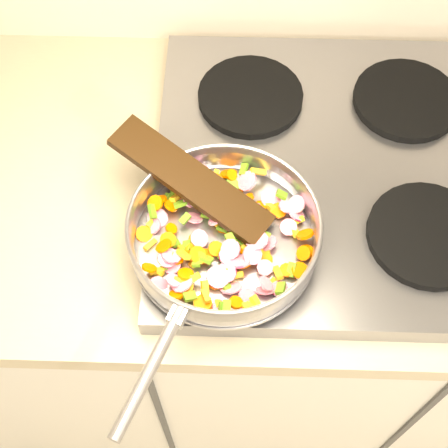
{
  "coord_description": "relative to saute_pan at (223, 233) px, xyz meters",
  "views": [
    {
      "loc": [
        -0.86,
        1.03,
        1.79
      ],
      "look_at": [
        -0.88,
        1.5,
        1.01
      ],
      "focal_mm": 50.0,
      "sensor_mm": 36.0,
      "label": 1
    }
  ],
  "objects": [
    {
      "name": "wooden_spatula",
      "position": [
        -0.05,
        0.08,
        0.02
      ],
      "size": [
        0.26,
        0.2,
        0.07
      ],
      "primitive_type": "cube",
      "rotation": [
        0.0,
        -0.21,
        2.57
      ],
      "color": "black",
      "rests_on": "saute_pan"
    },
    {
      "name": "grate_fr",
      "position": [
        0.32,
        0.03,
        -0.04
      ],
      "size": [
        0.19,
        0.19,
        0.02
      ],
      "primitive_type": "cylinder",
      "color": "black",
      "rests_on": "cooktop"
    },
    {
      "name": "grate_bl",
      "position": [
        0.04,
        0.31,
        -0.04
      ],
      "size": [
        0.19,
        0.19,
        0.02
      ],
      "primitive_type": "cylinder",
      "color": "black",
      "rests_on": "cooktop"
    },
    {
      "name": "grate_fl",
      "position": [
        0.04,
        0.03,
        -0.04
      ],
      "size": [
        0.19,
        0.19,
        0.02
      ],
      "primitive_type": "cylinder",
      "color": "black",
      "rests_on": "cooktop"
    },
    {
      "name": "vegetable_heap",
      "position": [
        -0.0,
        -0.0,
        -0.02
      ],
      "size": [
        0.28,
        0.28,
        0.05
      ],
      "color": "#D11455",
      "rests_on": "saute_pan"
    },
    {
      "name": "grate_br",
      "position": [
        0.32,
        0.31,
        -0.04
      ],
      "size": [
        0.19,
        0.19,
        0.02
      ],
      "primitive_type": "cylinder",
      "color": "black",
      "rests_on": "cooktop"
    },
    {
      "name": "cooktop",
      "position": [
        0.18,
        0.17,
        -0.07
      ],
      "size": [
        0.6,
        0.6,
        0.04
      ],
      "primitive_type": "cube",
      "color": "#939399",
      "rests_on": "counter_top"
    },
    {
      "name": "saute_pan",
      "position": [
        0.0,
        0.0,
        0.0
      ],
      "size": [
        0.34,
        0.48,
        0.06
      ],
      "rotation": [
        0.0,
        0.0,
        -0.39
      ],
      "color": "#9E9EA5",
      "rests_on": "grate_fl"
    }
  ]
}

